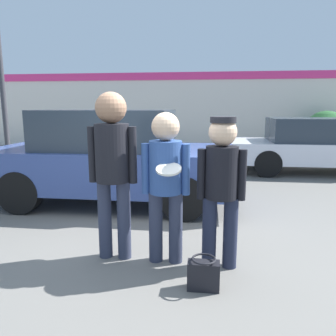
{
  "coord_description": "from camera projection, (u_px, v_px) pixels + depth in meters",
  "views": [
    {
      "loc": [
        0.7,
        -3.6,
        1.7
      ],
      "look_at": [
        0.25,
        -0.03,
        1.02
      ],
      "focal_mm": 35.0,
      "sensor_mm": 36.0,
      "label": 1
    }
  ],
  "objects": [
    {
      "name": "ground_plane",
      "position": [
        148.0,
        251.0,
        3.91
      ],
      "size": [
        56.0,
        56.0,
        0.0
      ],
      "primitive_type": "plane",
      "color": "#66635E"
    },
    {
      "name": "storefront_building",
      "position": [
        193.0,
        110.0,
        13.47
      ],
      "size": [
        24.0,
        0.22,
        3.05
      ],
      "color": "silver",
      "rests_on": "ground"
    },
    {
      "name": "person_left",
      "position": [
        112.0,
        160.0,
        3.54
      ],
      "size": [
        0.54,
        0.37,
        1.85
      ],
      "color": "#2D3347",
      "rests_on": "ground"
    },
    {
      "name": "person_middle_with_frisbee",
      "position": [
        166.0,
        176.0,
        3.47
      ],
      "size": [
        0.52,
        0.55,
        1.64
      ],
      "color": "#2D3347",
      "rests_on": "ground"
    },
    {
      "name": "person_right",
      "position": [
        221.0,
        180.0,
        3.36
      ],
      "size": [
        0.5,
        0.33,
        1.6
      ],
      "color": "#1E2338",
      "rests_on": "ground"
    },
    {
      "name": "parked_car_near",
      "position": [
        113.0,
        157.0,
        5.81
      ],
      "size": [
        4.22,
        1.93,
        1.64
      ],
      "color": "#334784",
      "rests_on": "ground"
    },
    {
      "name": "parked_car_far",
      "position": [
        320.0,
        145.0,
        8.44
      ],
      "size": [
        4.68,
        1.78,
        1.4
      ],
      "color": "silver",
      "rests_on": "ground"
    },
    {
      "name": "street_lamp",
      "position": [
        7.0,
        19.0,
        7.39
      ],
      "size": [
        1.52,
        0.35,
        5.91
      ],
      "color": "#38383D",
      "rests_on": "ground"
    },
    {
      "name": "shrub",
      "position": [
        325.0,
        132.0,
        12.07
      ],
      "size": [
        1.55,
        1.55,
        1.55
      ],
      "color": "#285B2D",
      "rests_on": "ground"
    },
    {
      "name": "handbag",
      "position": [
        203.0,
        274.0,
        3.06
      ],
      "size": [
        0.3,
        0.23,
        0.31
      ],
      "color": "black",
      "rests_on": "ground"
    }
  ]
}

